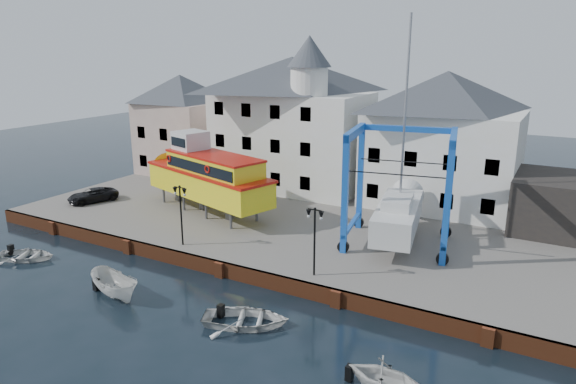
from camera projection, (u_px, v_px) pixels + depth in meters
The scene contains 15 objects.
ground at pixel (220, 277), 32.43m from camera, with size 140.00×140.00×0.00m, color black.
hardstanding at pixel (301, 220), 41.54m from camera, with size 44.00×22.00×1.00m, color #5E5B58.
quay_wall at pixel (221, 269), 32.38m from camera, with size 44.00×0.47×1.00m.
building_pink at pixel (182, 124), 54.34m from camera, with size 8.00×7.00×10.30m.
building_white_main at pixel (292, 121), 48.19m from camera, with size 14.00×8.30×14.00m.
building_white_right at pixel (443, 140), 42.39m from camera, with size 12.00×8.00×11.20m.
shed_dark at pixel (573, 205), 37.00m from camera, with size 8.00×7.00×4.00m, color black.
lamp_post_left at pixel (180, 200), 34.18m from camera, with size 1.12×0.32×4.20m.
lamp_post_right at pixel (315, 224), 29.49m from camera, with size 1.12×0.32×4.20m.
tour_boat at pixel (202, 174), 41.89m from camera, with size 15.05×7.57×6.39m.
travel_lift at pixel (400, 206), 35.27m from camera, with size 7.90×10.27×15.07m.
van at pixel (93, 195), 44.70m from camera, with size 1.93×4.18×1.16m, color black.
motorboat_a at pixel (116, 297), 29.85m from camera, with size 1.59×4.23×1.64m, color silver.
motorboat_b at pixel (246, 325), 26.80m from camera, with size 3.22×4.51×0.93m, color silver.
motorboat_d at pixel (26, 259), 35.14m from camera, with size 2.78×3.89×0.81m, color silver.
Camera 1 is at (18.24, -23.91, 13.95)m, focal length 32.00 mm.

